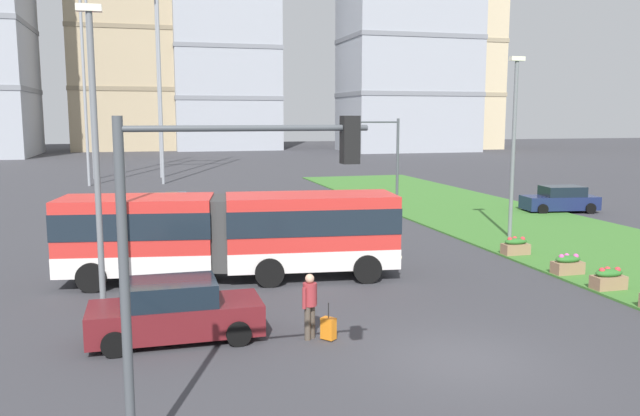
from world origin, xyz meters
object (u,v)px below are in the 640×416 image
(traffic_light_far_right, at_px, (381,149))
(streetlight_median, at_px, (514,140))
(apartment_tower_westcentre, at_px, (133,35))
(flower_planter_2, at_px, (568,264))
(flower_planter_3, at_px, (516,246))
(articulated_bus, at_px, (231,233))
(car_white_van, at_px, (168,209))
(pedestrian_crossing, at_px, (310,302))
(car_maroon_sedan, at_px, (174,311))
(traffic_light_near_left, at_px, (211,227))
(streetlight_left, at_px, (96,147))
(apartment_tower_centre, at_px, (223,28))
(car_navy_sedan, at_px, (560,200))
(flower_planter_1, at_px, (609,279))
(apartment_tower_eastcentre, at_px, (409,14))
(rolling_suitcase, at_px, (328,328))

(traffic_light_far_right, distance_m, streetlight_median, 9.28)
(apartment_tower_westcentre, bearing_deg, flower_planter_2, -80.79)
(flower_planter_2, xyz_separation_m, flower_planter_3, (0.00, 3.43, 0.00))
(articulated_bus, bearing_deg, flower_planter_3, 3.31)
(car_white_van, relative_size, pedestrian_crossing, 2.58)
(car_maroon_sedan, xyz_separation_m, traffic_light_near_left, (0.40, -6.25, 3.26))
(car_white_van, distance_m, streetlight_left, 16.71)
(traffic_light_far_right, bearing_deg, traffic_light_near_left, -116.12)
(car_maroon_sedan, relative_size, apartment_tower_centre, 0.11)
(traffic_light_far_right, xyz_separation_m, apartment_tower_westcentre, (-14.57, 83.25, 15.73))
(car_white_van, distance_m, car_navy_sedan, 23.18)
(flower_planter_1, bearing_deg, flower_planter_3, 90.00)
(car_navy_sedan, height_order, pedestrian_crossing, pedestrian_crossing)
(car_maroon_sedan, height_order, traffic_light_near_left, traffic_light_near_left)
(traffic_light_far_right, xyz_separation_m, streetlight_left, (-14.62, -15.56, 1.02))
(car_navy_sedan, height_order, traffic_light_far_right, traffic_light_far_right)
(apartment_tower_eastcentre, bearing_deg, streetlight_median, -109.13)
(traffic_light_far_right, bearing_deg, streetlight_left, -133.21)
(streetlight_left, height_order, apartment_tower_eastcentre, apartment_tower_eastcentre)
(streetlight_left, height_order, streetlight_median, streetlight_left)
(car_maroon_sedan, height_order, flower_planter_1, car_maroon_sedan)
(traffic_light_near_left, xyz_separation_m, streetlight_median, (15.63, 16.39, 0.67))
(streetlight_left, xyz_separation_m, apartment_tower_westcentre, (0.05, 98.82, 14.71))
(traffic_light_near_left, distance_m, streetlight_median, 22.65)
(flower_planter_3, height_order, apartment_tower_eastcentre, apartment_tower_eastcentre)
(articulated_bus, height_order, apartment_tower_eastcentre, apartment_tower_eastcentre)
(car_maroon_sedan, relative_size, traffic_light_near_left, 0.76)
(traffic_light_near_left, bearing_deg, streetlight_median, 46.37)
(flower_planter_3, bearing_deg, apartment_tower_westcentre, 99.54)
(car_white_van, distance_m, apartment_tower_westcentre, 84.96)
(streetlight_median, bearing_deg, pedestrian_crossing, -138.90)
(traffic_light_near_left, distance_m, streetlight_left, 9.77)
(car_navy_sedan, bearing_deg, articulated_bus, -152.80)
(streetlight_median, xyz_separation_m, apartment_tower_eastcentre, (25.45, 73.38, 17.52))
(rolling_suitcase, xyz_separation_m, streetlight_median, (12.17, 11.21, 4.36))
(pedestrian_crossing, relative_size, flower_planter_1, 1.58)
(apartment_tower_eastcentre, bearing_deg, traffic_light_near_left, -114.59)
(car_white_van, bearing_deg, flower_planter_1, -53.16)
(car_navy_sedan, distance_m, pedestrian_crossing, 26.85)
(car_navy_sedan, bearing_deg, traffic_light_far_right, 170.17)
(rolling_suitcase, height_order, traffic_light_near_left, traffic_light_near_left)
(car_maroon_sedan, bearing_deg, flower_planter_3, 25.04)
(pedestrian_crossing, distance_m, apartment_tower_westcentre, 104.68)
(flower_planter_2, relative_size, streetlight_median, 0.13)
(traffic_light_near_left, relative_size, streetlight_median, 0.68)
(articulated_bus, xyz_separation_m, flower_planter_3, (11.86, 0.69, -1.23))
(streetlight_left, bearing_deg, flower_planter_2, -0.08)
(flower_planter_1, height_order, traffic_light_far_right, traffic_light_far_right)
(car_white_van, xyz_separation_m, pedestrian_crossing, (2.90, -20.06, 0.25))
(car_white_van, xyz_separation_m, apartment_tower_eastcentre, (40.97, 64.33, 21.44))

